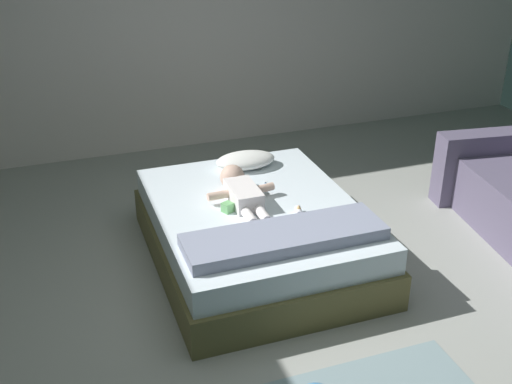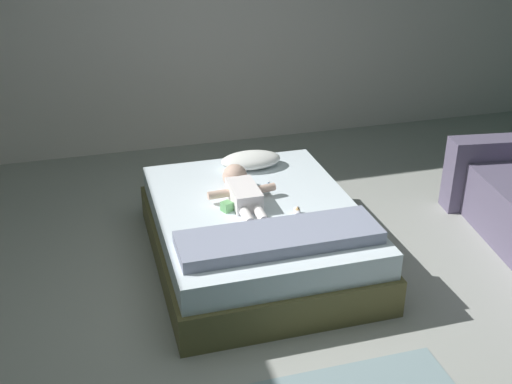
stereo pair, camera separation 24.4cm
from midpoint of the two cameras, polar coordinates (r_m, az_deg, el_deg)
ground_plane at (r=3.88m, az=2.63°, el=-11.83°), size 8.00×8.00×0.00m
bed at (r=4.36m, az=1.61°, el=-3.77°), size 1.37×1.74×0.43m
pillow at (r=4.80m, az=1.00°, el=2.87°), size 0.46×0.27×0.11m
baby at (r=4.31m, az=0.29°, el=0.19°), size 0.48×0.67×0.18m
toothbrush at (r=4.50m, az=2.55°, el=0.49°), size 0.08×0.12×0.02m
blanket at (r=3.81m, az=3.95°, el=-4.14°), size 1.23×0.37×0.08m
toy_block at (r=4.17m, az=-0.97°, el=-1.34°), size 0.09×0.09×0.06m
baby_bottle at (r=4.14m, az=5.43°, el=-1.82°), size 0.07×0.10×0.07m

